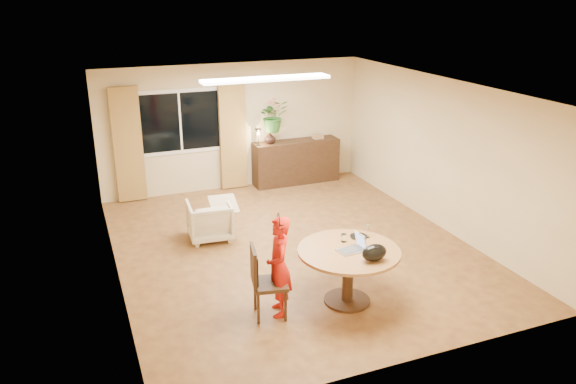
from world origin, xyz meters
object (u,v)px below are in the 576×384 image
(dining_table, at_px, (349,261))
(child, at_px, (279,267))
(armchair, at_px, (210,220))
(sideboard, at_px, (296,162))
(dining_chair, at_px, (270,282))

(dining_table, xyz_separation_m, child, (-0.95, 0.07, 0.06))
(armchair, bearing_deg, sideboard, -134.30)
(dining_chair, relative_size, sideboard, 0.52)
(dining_chair, distance_m, child, 0.23)
(armchair, bearing_deg, child, 100.02)
(sideboard, bearing_deg, dining_chair, -116.02)
(dining_table, height_order, armchair, dining_table)
(dining_chair, height_order, child, child)
(dining_table, xyz_separation_m, sideboard, (1.25, 4.84, -0.14))
(dining_chair, bearing_deg, sideboard, 75.47)
(dining_chair, distance_m, sideboard, 5.32)
(sideboard, bearing_deg, child, -114.81)
(dining_table, relative_size, dining_chair, 1.39)
(child, height_order, sideboard, child)
(armchair, distance_m, sideboard, 3.28)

